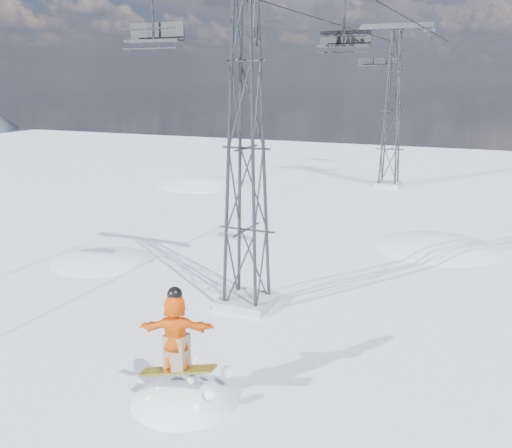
% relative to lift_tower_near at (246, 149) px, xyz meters
% --- Properties ---
extents(ground, '(120.00, 120.00, 0.00)m').
position_rel_lift_tower_near_xyz_m(ground, '(-0.80, -8.00, -5.47)').
color(ground, white).
rests_on(ground, ground).
extents(snow_terrain, '(39.00, 37.00, 22.00)m').
position_rel_lift_tower_near_xyz_m(snow_terrain, '(-5.57, 13.24, -15.06)').
color(snow_terrain, white).
rests_on(snow_terrain, ground).
extents(lift_tower_near, '(5.20, 1.80, 11.43)m').
position_rel_lift_tower_near_xyz_m(lift_tower_near, '(0.00, 0.00, 0.00)').
color(lift_tower_near, '#999999').
rests_on(lift_tower_near, ground).
extents(lift_tower_far, '(5.20, 1.80, 11.43)m').
position_rel_lift_tower_near_xyz_m(lift_tower_far, '(0.00, 25.00, 0.00)').
color(lift_tower_far, '#999999').
rests_on(lift_tower_far, ground).
extents(haul_cables, '(4.46, 51.00, 0.06)m').
position_rel_lift_tower_near_xyz_m(haul_cables, '(0.00, 11.50, 5.38)').
color(haul_cables, black).
rests_on(haul_cables, ground).
extents(lift_chair_near, '(1.87, 0.54, 2.32)m').
position_rel_lift_tower_near_xyz_m(lift_chair_near, '(-2.20, -1.74, 3.52)').
color(lift_chair_near, black).
rests_on(lift_chair_near, ground).
extents(lift_chair_mid, '(1.85, 0.53, 2.30)m').
position_rel_lift_tower_near_xyz_m(lift_chair_mid, '(2.20, 3.47, 3.54)').
color(lift_chair_mid, black).
rests_on(lift_chair_mid, ground).
extents(lift_chair_far, '(1.98, 0.57, 2.45)m').
position_rel_lift_tower_near_xyz_m(lift_chair_far, '(-2.20, 27.25, 3.42)').
color(lift_chair_far, black).
rests_on(lift_chair_far, ground).
extents(lift_chair_extra, '(1.85, 0.53, 2.30)m').
position_rel_lift_tower_near_xyz_m(lift_chair_extra, '(-2.20, 32.40, 3.54)').
color(lift_chair_extra, black).
rests_on(lift_chair_extra, ground).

